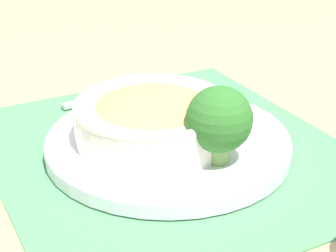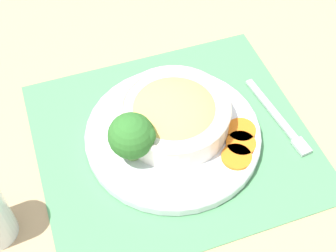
% 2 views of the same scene
% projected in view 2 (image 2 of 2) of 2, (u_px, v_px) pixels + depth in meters
% --- Properties ---
extents(ground_plane, '(4.00, 4.00, 0.00)m').
position_uv_depth(ground_plane, '(173.00, 139.00, 0.79)').
color(ground_plane, tan).
extents(placemat, '(0.48, 0.44, 0.00)m').
position_uv_depth(placemat, '(173.00, 138.00, 0.79)').
color(placemat, '#4C8C59').
rests_on(placemat, ground_plane).
extents(plate, '(0.29, 0.29, 0.02)m').
position_uv_depth(plate, '(173.00, 134.00, 0.78)').
color(plate, silver).
rests_on(plate, placemat).
extents(bowl, '(0.19, 0.19, 0.06)m').
position_uv_depth(bowl, '(174.00, 113.00, 0.76)').
color(bowl, silver).
rests_on(bowl, plate).
extents(broccoli_floret, '(0.07, 0.07, 0.09)m').
position_uv_depth(broccoli_floret, '(132.00, 136.00, 0.71)').
color(broccoli_floret, '#759E51').
rests_on(broccoli_floret, plate).
extents(carrot_slice_near, '(0.05, 0.05, 0.01)m').
position_uv_depth(carrot_slice_near, '(237.00, 157.00, 0.74)').
color(carrot_slice_near, orange).
rests_on(carrot_slice_near, plate).
extents(carrot_slice_middle, '(0.05, 0.05, 0.01)m').
position_uv_depth(carrot_slice_middle, '(241.00, 144.00, 0.76)').
color(carrot_slice_middle, orange).
rests_on(carrot_slice_middle, plate).
extents(carrot_slice_far, '(0.05, 0.05, 0.01)m').
position_uv_depth(carrot_slice_far, '(241.00, 130.00, 0.77)').
color(carrot_slice_far, orange).
rests_on(carrot_slice_far, plate).
extents(fork, '(0.05, 0.18, 0.01)m').
position_uv_depth(fork, '(282.00, 123.00, 0.80)').
color(fork, '#B7B7BC').
rests_on(fork, placemat).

